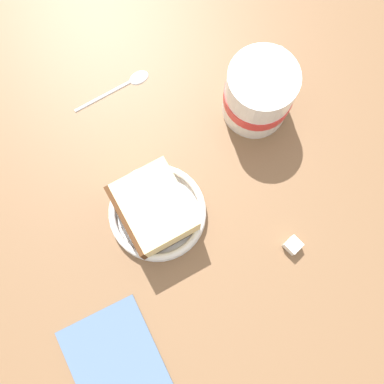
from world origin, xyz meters
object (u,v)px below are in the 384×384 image
object	(u,v)px
sugar_cube	(293,245)
cake_slice	(154,209)
folded_napkin	(114,361)
teaspoon	(127,83)
small_plate	(158,212)
tea_mug	(259,93)

from	to	relation	value
sugar_cube	cake_slice	bearing A→B (deg)	125.62
folded_napkin	sugar_cube	world-z (taller)	sugar_cube
teaspoon	folded_napkin	xyz separation A→B (cm)	(-25.58, -28.59, -0.05)
small_plate	sugar_cube	world-z (taller)	same
cake_slice	teaspoon	size ratio (longest dim) A/B	0.92
small_plate	teaspoon	size ratio (longest dim) A/B	1.08
small_plate	sugar_cube	distance (cm)	18.68
cake_slice	teaspoon	world-z (taller)	cake_slice
tea_mug	teaspoon	size ratio (longest dim) A/B	0.95
cake_slice	folded_napkin	world-z (taller)	cake_slice
small_plate	cake_slice	size ratio (longest dim) A/B	1.17
sugar_cube	small_plate	bearing A→B (deg)	125.06
tea_mug	cake_slice	bearing A→B (deg)	-172.83
sugar_cube	tea_mug	bearing A→B (deg)	61.55
tea_mug	folded_napkin	bearing A→B (deg)	-159.80
cake_slice	sugar_cube	bearing A→B (deg)	-54.38
tea_mug	teaspoon	bearing A→B (deg)	127.56
small_plate	cake_slice	world-z (taller)	cake_slice
small_plate	cake_slice	bearing A→B (deg)	167.79
small_plate	cake_slice	xyz separation A→B (cm)	(-0.27, 0.06, 3.07)
tea_mug	teaspoon	world-z (taller)	tea_mug
teaspoon	cake_slice	bearing A→B (deg)	-117.74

